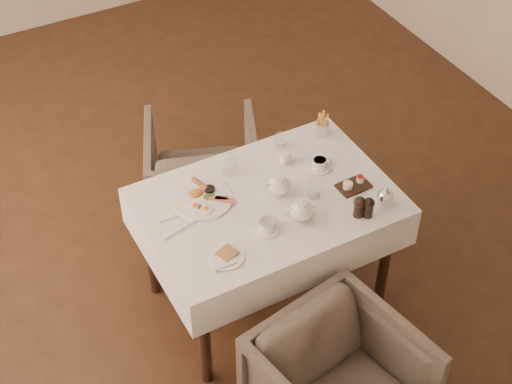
{
  "coord_description": "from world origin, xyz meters",
  "views": [
    {
      "loc": [
        -1.64,
        -3.51,
        3.49
      ],
      "look_at": [
        -0.27,
        -0.98,
        0.82
      ],
      "focal_mm": 55.0,
      "sensor_mm": 36.0,
      "label": 1
    }
  ],
  "objects_px": {
    "table": "(267,216)",
    "breakfast_plate": "(202,198)",
    "teapot_centre": "(279,184)",
    "armchair_far": "(202,171)"
  },
  "relations": [
    {
      "from": "breakfast_plate",
      "to": "teapot_centre",
      "type": "height_order",
      "value": "teapot_centre"
    },
    {
      "from": "armchair_far",
      "to": "breakfast_plate",
      "type": "relative_size",
      "value": 2.23
    },
    {
      "from": "table",
      "to": "armchair_far",
      "type": "xyz_separation_m",
      "value": [
        0.0,
        0.83,
        -0.33
      ]
    },
    {
      "from": "armchair_far",
      "to": "teapot_centre",
      "type": "relative_size",
      "value": 4.39
    },
    {
      "from": "table",
      "to": "armchair_far",
      "type": "bearing_deg",
      "value": 89.71
    },
    {
      "from": "table",
      "to": "teapot_centre",
      "type": "height_order",
      "value": "teapot_centre"
    },
    {
      "from": "teapot_centre",
      "to": "table",
      "type": "bearing_deg",
      "value": -161.85
    },
    {
      "from": "table",
      "to": "teapot_centre",
      "type": "bearing_deg",
      "value": 12.33
    },
    {
      "from": "table",
      "to": "breakfast_plate",
      "type": "xyz_separation_m",
      "value": [
        -0.29,
        0.16,
        0.13
      ]
    },
    {
      "from": "armchair_far",
      "to": "teapot_centre",
      "type": "distance_m",
      "value": 0.96
    }
  ]
}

